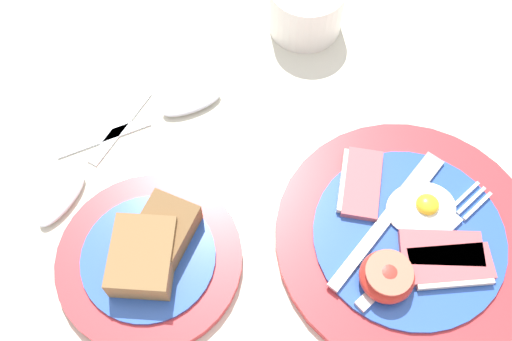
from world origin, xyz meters
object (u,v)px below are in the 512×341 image
at_px(bread_plate, 150,255).
at_px(teaspoon_by_saucer, 78,179).
at_px(teaspoon_near_cup, 169,112).
at_px(breakfast_plate, 406,237).
at_px(sugar_cup, 306,7).

bearing_deg(bread_plate, teaspoon_by_saucer, 117.73).
relative_size(teaspoon_by_saucer, teaspoon_near_cup, 0.77).
height_order(breakfast_plate, bread_plate, bread_plate).
bearing_deg(teaspoon_by_saucer, bread_plate, 72.65).
bearing_deg(teaspoon_near_cup, sugar_cup, 15.46).
xyz_separation_m(breakfast_plate, teaspoon_by_saucer, (-0.31, 0.16, -0.01)).
distance_m(breakfast_plate, sugar_cup, 0.30).
distance_m(sugar_cup, teaspoon_by_saucer, 0.33).
bearing_deg(bread_plate, sugar_cup, 45.69).
xyz_separation_m(breakfast_plate, teaspoon_near_cup, (-0.20, 0.21, -0.01)).
relative_size(sugar_cup, teaspoon_by_saucer, 0.59).
bearing_deg(teaspoon_near_cup, breakfast_plate, -55.72).
relative_size(sugar_cup, teaspoon_near_cup, 0.45).
bearing_deg(teaspoon_by_saucer, teaspoon_near_cup, 162.16).
xyz_separation_m(breakfast_plate, bread_plate, (-0.25, 0.05, 0.00)).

